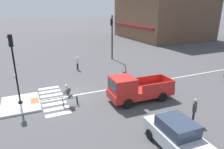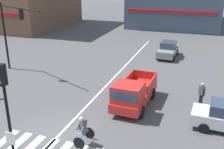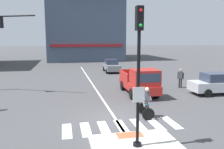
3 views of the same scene
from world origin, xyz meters
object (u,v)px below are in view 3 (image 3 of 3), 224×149
object	(u,v)px
signal_pole	(139,65)
pedestrian_waiting_far_side	(181,77)
pickup_truck_red_eastbound_mid	(140,82)
cyclist	(146,102)
car_silver_cross_right	(217,84)
car_grey_eastbound_distant	(112,66)

from	to	relation	value
signal_pole	pedestrian_waiting_far_side	size ratio (longest dim) A/B	3.08
pickup_truck_red_eastbound_mid	cyclist	distance (m)	5.10
signal_pole	pedestrian_waiting_far_side	world-z (taller)	signal_pole
car_silver_cross_right	pedestrian_waiting_far_side	xyz separation A→B (m)	(-1.57, 2.70, 0.17)
cyclist	pickup_truck_red_eastbound_mid	bearing A→B (deg)	74.85
pickup_truck_red_eastbound_mid	cyclist	size ratio (longest dim) A/B	3.07
pickup_truck_red_eastbound_mid	cyclist	world-z (taller)	pickup_truck_red_eastbound_mid
signal_pole	car_silver_cross_right	world-z (taller)	signal_pole
car_silver_cross_right	pickup_truck_red_eastbound_mid	distance (m)	5.92
cyclist	car_silver_cross_right	bearing A→B (deg)	28.87
signal_pole	pedestrian_waiting_far_side	distance (m)	12.54
signal_pole	car_silver_cross_right	xyz separation A→B (m)	(8.76, 7.32, -2.42)
car_grey_eastbound_distant	pedestrian_waiting_far_side	bearing A→B (deg)	-70.69
pickup_truck_red_eastbound_mid	car_silver_cross_right	bearing A→B (deg)	-9.39
signal_pole	car_silver_cross_right	size ratio (longest dim) A/B	1.23
pickup_truck_red_eastbound_mid	car_grey_eastbound_distant	bearing A→B (deg)	87.90
cyclist	pedestrian_waiting_far_side	bearing A→B (deg)	49.92
car_grey_eastbound_distant	cyclist	bearing A→B (deg)	-95.85
signal_pole	car_grey_eastbound_distant	size ratio (longest dim) A/B	1.24
pedestrian_waiting_far_side	cyclist	bearing A→B (deg)	-130.08
car_silver_cross_right	pickup_truck_red_eastbound_mid	xyz separation A→B (m)	(-5.84, 0.97, 0.17)
signal_pole	pickup_truck_red_eastbound_mid	xyz separation A→B (m)	(2.93, 8.29, -2.26)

